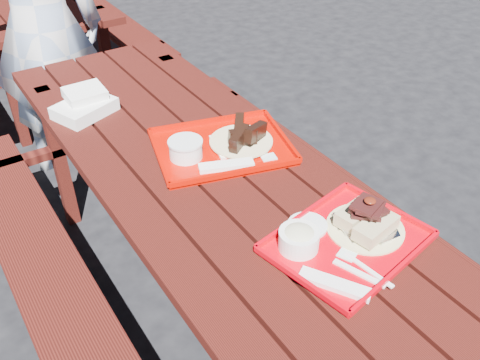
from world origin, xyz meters
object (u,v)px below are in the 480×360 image
(near_tray, at_px, (342,234))
(far_tray, at_px, (220,146))
(picnic_table_far, at_px, (13,4))
(picnic_table_near, at_px, (217,218))
(person, at_px, (41,25))

(near_tray, bearing_deg, far_tray, 94.01)
(picnic_table_far, relative_size, near_tray, 4.96)
(picnic_table_near, distance_m, person, 1.51)
(picnic_table_far, distance_m, near_tray, 3.29)
(person, bearing_deg, far_tray, 121.05)
(near_tray, height_order, person, person)
(near_tray, bearing_deg, picnic_table_near, 104.98)
(picnic_table_near, distance_m, near_tray, 0.55)
(picnic_table_far, height_order, person, person)
(picnic_table_far, height_order, near_tray, near_tray)
(far_tray, bearing_deg, picnic_table_far, 91.86)
(far_tray, bearing_deg, near_tray, -85.99)
(picnic_table_near, xyz_separation_m, person, (-0.13, 1.48, 0.28))
(picnic_table_near, relative_size, person, 1.43)
(near_tray, relative_size, far_tray, 0.88)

